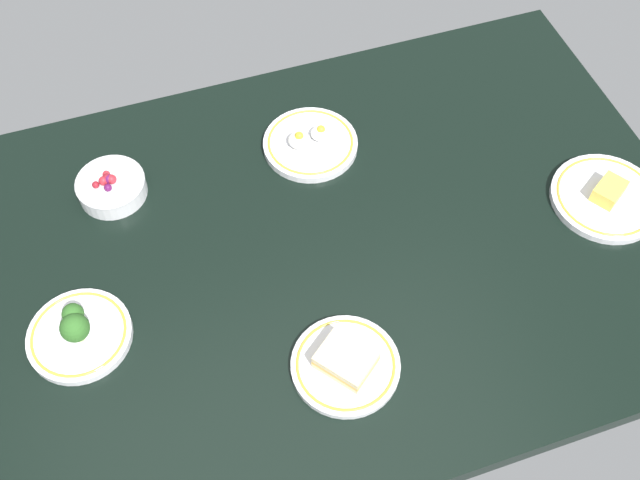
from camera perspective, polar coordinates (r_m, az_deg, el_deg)
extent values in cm
cube|color=black|center=(140.40, 0.00, -0.92)|extent=(140.72, 93.91, 4.00)
cylinder|color=silver|center=(154.43, 20.85, 3.00)|extent=(20.96, 20.96, 1.41)
torus|color=gold|center=(153.91, 20.93, 3.16)|extent=(18.95, 18.95, 0.50)
cube|color=#F2D14C|center=(152.80, 21.09, 3.50)|extent=(7.87, 7.29, 3.01)
cylinder|color=silver|center=(152.97, -0.73, 7.28)|extent=(19.12, 19.12, 1.52)
torus|color=gold|center=(152.40, -0.74, 7.47)|extent=(17.33, 17.33, 0.50)
ellipsoid|color=white|center=(151.13, -1.58, 7.60)|extent=(4.48, 4.48, 2.47)
sphere|color=yellow|center=(150.30, -1.59, 7.89)|extent=(1.79, 1.79, 1.79)
ellipsoid|color=white|center=(152.39, 0.08, 8.12)|extent=(4.21, 4.21, 2.31)
sphere|color=yellow|center=(151.62, 0.08, 8.38)|extent=(1.68, 1.68, 1.68)
cylinder|color=silver|center=(134.90, -17.77, -6.93)|extent=(17.77, 17.77, 1.51)
torus|color=gold|center=(134.26, -17.85, -6.78)|extent=(16.14, 16.14, 0.50)
cylinder|color=#9EBC72|center=(134.43, -17.98, -5.85)|extent=(1.29, 1.29, 1.96)
sphere|color=#2D6023|center=(132.44, -18.25, -5.36)|extent=(3.69, 3.69, 3.69)
cylinder|color=#9EBC72|center=(133.01, -17.82, -6.91)|extent=(1.72, 1.72, 1.81)
sphere|color=#2D6023|center=(130.69, -18.12, -6.35)|extent=(4.92, 4.92, 4.92)
cylinder|color=silver|center=(126.39, 1.95, -9.50)|extent=(18.27, 18.27, 1.23)
torus|color=gold|center=(125.83, 1.95, -9.39)|extent=(16.58, 16.58, 0.50)
cube|color=beige|center=(125.28, 1.96, -9.27)|extent=(11.05, 11.37, 1.20)
cube|color=#E5B24C|center=(124.38, 1.97, -9.08)|extent=(11.05, 11.37, 0.80)
cube|color=beige|center=(123.47, 1.99, -8.88)|extent=(11.05, 11.37, 1.20)
cylinder|color=silver|center=(149.93, -15.52, 3.85)|extent=(13.04, 13.04, 3.62)
torus|color=silver|center=(148.56, -15.67, 4.27)|extent=(13.31, 13.31, 0.80)
sphere|color=#B2232D|center=(147.61, -15.55, 4.47)|extent=(1.90, 1.90, 1.90)
sphere|color=maroon|center=(147.96, -15.84, 4.54)|extent=(1.96, 1.96, 1.96)
sphere|color=#B2232D|center=(148.93, -15.91, 4.82)|extent=(1.49, 1.49, 1.49)
sphere|color=#59144C|center=(146.77, -15.80, 3.85)|extent=(1.49, 1.49, 1.49)
sphere|color=maroon|center=(147.90, -16.66, 4.04)|extent=(1.41, 1.41, 1.41)
sphere|color=#B2232D|center=(147.94, -15.80, 4.46)|extent=(1.68, 1.68, 1.68)
sphere|color=#59144C|center=(147.77, -15.74, 4.48)|extent=(1.92, 1.92, 1.92)
sphere|color=#59144C|center=(147.95, -15.92, 4.36)|extent=(1.48, 1.48, 1.48)
sphere|color=#B2232D|center=(147.82, -16.11, 4.34)|extent=(1.84, 1.84, 1.84)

